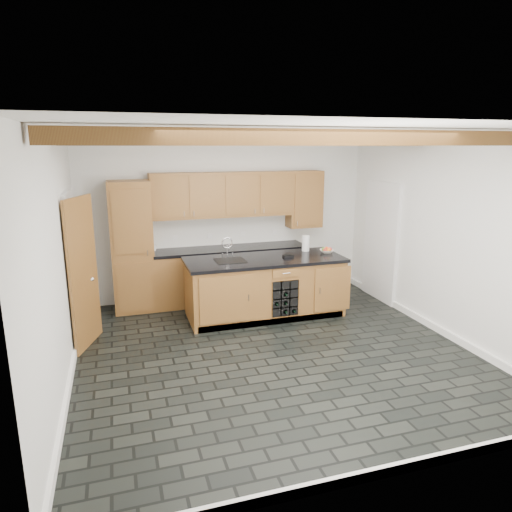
{
  "coord_description": "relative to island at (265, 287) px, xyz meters",
  "views": [
    {
      "loc": [
        -1.85,
        -5.22,
        2.62
      ],
      "look_at": [
        0.0,
        0.8,
        1.1
      ],
      "focal_mm": 32.0,
      "sensor_mm": 36.0,
      "label": 1
    }
  ],
  "objects": [
    {
      "name": "ground",
      "position": [
        -0.31,
        -1.28,
        -0.46
      ],
      "size": [
        5.0,
        5.0,
        0.0
      ],
      "primitive_type": "plane",
      "color": "black",
      "rests_on": "ground"
    },
    {
      "name": "room_shell",
      "position": [
        -0.39,
        -0.75,
        1.06
      ],
      "size": [
        5.01,
        5.0,
        5.0
      ],
      "color": "white",
      "rests_on": "ground"
    },
    {
      "name": "back_cabinetry",
      "position": [
        -0.68,
        0.95,
        0.52
      ],
      "size": [
        3.65,
        0.62,
        2.2
      ],
      "color": "#93602F",
      "rests_on": "ground"
    },
    {
      "name": "island",
      "position": [
        0.0,
        0.0,
        0.0
      ],
      "size": [
        2.48,
        0.96,
        0.93
      ],
      "color": "#93602F",
      "rests_on": "ground"
    },
    {
      "name": "faucet",
      "position": [
        -0.56,
        0.05,
        0.5
      ],
      "size": [
        0.45,
        0.4,
        0.34
      ],
      "color": "black",
      "rests_on": "island"
    },
    {
      "name": "kitchen_scale",
      "position": [
        0.37,
        -0.02,
        0.49
      ],
      "size": [
        0.17,
        0.11,
        0.05
      ],
      "rotation": [
        0.0,
        0.0,
        0.05
      ],
      "color": "black",
      "rests_on": "island"
    },
    {
      "name": "fruit_bowl",
      "position": [
        1.07,
        0.07,
        0.49
      ],
      "size": [
        0.27,
        0.27,
        0.05
      ],
      "primitive_type": "imported",
      "rotation": [
        0.0,
        0.0,
        -0.24
      ],
      "color": "silver",
      "rests_on": "island"
    },
    {
      "name": "fruit_cluster",
      "position": [
        1.07,
        0.07,
        0.52
      ],
      "size": [
        0.16,
        0.17,
        0.07
      ],
      "color": "red",
      "rests_on": "fruit_bowl"
    },
    {
      "name": "paper_towel",
      "position": [
        0.8,
        0.3,
        0.59
      ],
      "size": [
        0.12,
        0.12,
        0.26
      ],
      "primitive_type": "cylinder",
      "color": "white",
      "rests_on": "island"
    },
    {
      "name": "mug",
      "position": [
        -1.61,
        1.05,
        0.51
      ],
      "size": [
        0.12,
        0.12,
        0.1
      ],
      "primitive_type": "imported",
      "rotation": [
        0.0,
        0.0,
        0.16
      ],
      "color": "white",
      "rests_on": "back_cabinetry"
    }
  ]
}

